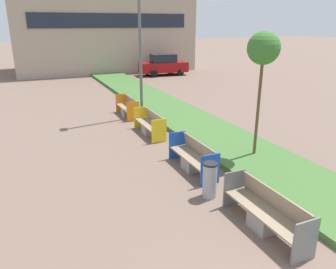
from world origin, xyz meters
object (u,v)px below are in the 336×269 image
(bench_grey_frame, at_px, (266,214))
(bench_orange_frame, at_px, (128,109))
(bench_blue_frame, at_px, (193,159))
(litter_bin, at_px, (210,180))
(bench_yellow_frame, at_px, (150,126))
(sapling_tree_near, at_px, (263,50))
(street_lamp_post, at_px, (139,20))
(parked_car_distant, at_px, (163,65))

(bench_grey_frame, relative_size, bench_orange_frame, 1.21)
(bench_blue_frame, relative_size, litter_bin, 2.29)
(bench_yellow_frame, xyz_separation_m, litter_bin, (-0.41, -5.55, 0.12))
(bench_grey_frame, bearing_deg, sapling_tree_near, 55.54)
(bench_blue_frame, bearing_deg, street_lamp_post, 84.74)
(street_lamp_post, relative_size, parked_car_distant, 1.94)
(bench_grey_frame, height_order, bench_blue_frame, same)
(bench_orange_frame, height_order, parked_car_distant, parked_car_distant)
(parked_car_distant, bearing_deg, bench_blue_frame, -105.06)
(litter_bin, bearing_deg, parked_car_distant, 70.29)
(bench_orange_frame, distance_m, sapling_tree_near, 8.12)
(litter_bin, height_order, sapling_tree_near, sapling_tree_near)
(bench_yellow_frame, relative_size, parked_car_distant, 0.51)
(street_lamp_post, bearing_deg, sapling_tree_near, -75.02)
(bench_blue_frame, height_order, bench_yellow_frame, same)
(bench_yellow_frame, distance_m, litter_bin, 5.57)
(bench_blue_frame, distance_m, litter_bin, 1.75)
(litter_bin, relative_size, street_lamp_post, 0.12)
(street_lamp_post, bearing_deg, bench_grey_frame, -93.44)
(bench_yellow_frame, relative_size, bench_orange_frame, 1.10)
(parked_car_distant, bearing_deg, sapling_tree_near, -98.41)
(bench_grey_frame, bearing_deg, litter_bin, 102.90)
(bench_yellow_frame, height_order, sapling_tree_near, sapling_tree_near)
(bench_orange_frame, height_order, litter_bin, litter_bin)
(sapling_tree_near, height_order, parked_car_distant, sapling_tree_near)
(bench_blue_frame, distance_m, parked_car_distant, 20.07)
(bench_grey_frame, distance_m, parked_car_distant, 23.37)
(bench_orange_frame, bearing_deg, bench_grey_frame, -89.97)
(sapling_tree_near, bearing_deg, bench_orange_frame, 108.81)
(bench_yellow_frame, bearing_deg, bench_orange_frame, 90.04)
(bench_blue_frame, bearing_deg, bench_grey_frame, -89.97)
(street_lamp_post, xyz_separation_m, parked_car_distant, (6.34, 12.19, -3.69))
(parked_car_distant, bearing_deg, litter_bin, -104.51)
(bench_grey_frame, relative_size, litter_bin, 2.45)
(bench_blue_frame, xyz_separation_m, litter_bin, (-0.41, -1.70, 0.12))
(sapling_tree_near, distance_m, parked_car_distant, 19.57)
(bench_grey_frame, xyz_separation_m, sapling_tree_near, (2.39, 3.48, 3.29))
(bench_blue_frame, relative_size, sapling_tree_near, 0.53)
(bench_blue_frame, height_order, sapling_tree_near, sapling_tree_near)
(bench_grey_frame, height_order, parked_car_distant, parked_car_distant)
(bench_blue_frame, bearing_deg, bench_yellow_frame, 90.01)
(bench_orange_frame, relative_size, litter_bin, 2.03)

